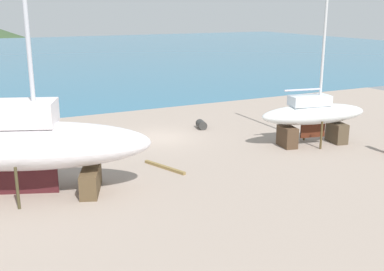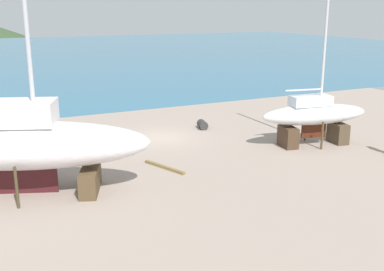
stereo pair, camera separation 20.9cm
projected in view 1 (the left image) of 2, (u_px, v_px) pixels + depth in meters
The scene contains 7 objects.
ground_plane at pixel (195, 159), 24.17m from camera, with size 50.46×50.46×0.00m, color gray.
sea_water at pixel (25, 55), 77.25m from camera, with size 163.59×97.81×0.01m, color teal.
sailboat_small_center at pixel (313, 115), 26.37m from camera, with size 6.48×2.80×10.02m.
sailboat_mid_port at pixel (23, 143), 19.15m from camera, with size 10.60×6.38×18.34m.
barrel_tipped_left at pixel (201, 125), 30.22m from camera, with size 0.54×0.54×0.87m, color #323230.
barrel_ochre at pixel (317, 117), 32.14m from camera, with size 0.67×0.67×0.85m, color brown.
timber_long_fore at pixel (165, 167), 22.76m from camera, with size 2.69×0.16×0.13m, color olive.
Camera 1 is at (-10.47, -25.06, 7.49)m, focal length 44.21 mm.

